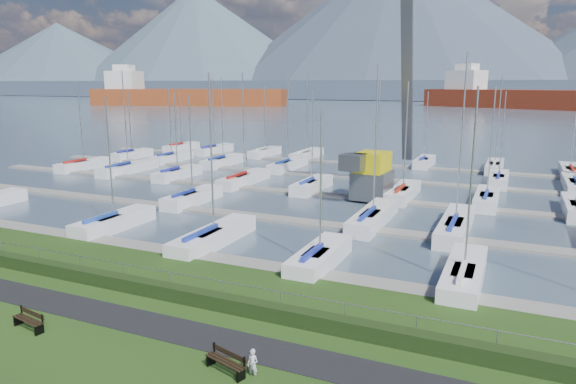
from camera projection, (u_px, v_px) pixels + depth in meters
The scene contains 14 objects.
path at pixel (149, 324), 22.43m from camera, with size 160.00×2.00×0.04m, color black.
water at pixel (488, 105), 257.57m from camera, with size 800.00×540.00×0.20m, color #48596A.
hedge at pixel (184, 295), 24.68m from camera, with size 80.00×0.70×0.70m, color black.
fence at pixel (188, 275), 24.86m from camera, with size 0.04×0.04×80.00m, color gray.
foothill at pixel (495, 90), 318.80m from camera, with size 900.00×80.00×12.00m, color #475469.
mountains at pixel (515, 32), 374.10m from camera, with size 1190.00×360.00×115.00m.
docks at pixel (348, 197), 48.39m from camera, with size 90.00×41.60×0.25m.
bench_left at pixel (29, 320), 21.90m from camera, with size 1.85×0.72×0.85m.
bench_right at pixel (226, 362), 18.63m from camera, with size 1.84×0.92×0.85m.
person at pixel (253, 361), 18.36m from camera, with size 0.43×0.28×1.18m, color #B7B7BE.
crane at pixel (382, 139), 47.03m from camera, with size 5.14×13.30×22.35m.
cargo_ship_west at pixel (180, 97), 247.51m from camera, with size 94.13×42.04×21.50m.
cargo_ship_mid at pixel (539, 100), 214.26m from camera, with size 106.22×57.26×21.50m.
sailboat_fleet at pixel (353, 135), 50.57m from camera, with size 75.07×49.87×12.98m.
Camera 1 is at (13.99, -19.47, 10.33)m, focal length 32.00 mm.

